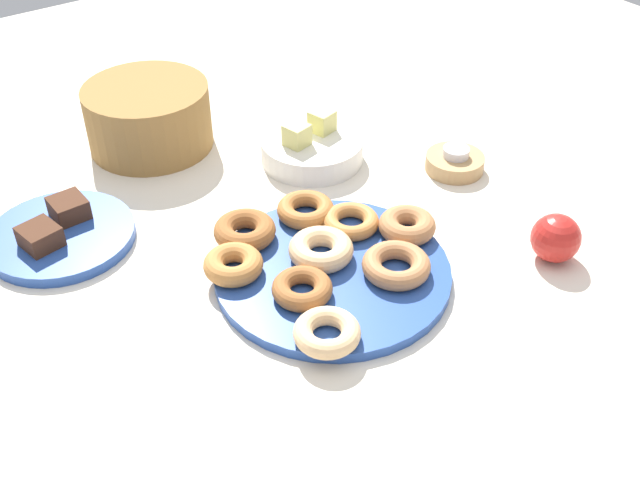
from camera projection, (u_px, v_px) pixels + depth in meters
ground_plane at (333, 277)px, 1.05m from camera, size 2.40×2.40×0.00m
donut_plate at (333, 272)px, 1.05m from camera, size 0.33×0.33×0.02m
donut_0 at (406, 225)px, 1.10m from camera, size 0.09×0.09×0.03m
donut_1 at (302, 288)px, 0.99m from camera, size 0.10×0.10×0.02m
donut_2 at (396, 265)px, 1.03m from camera, size 0.12×0.12×0.03m
donut_3 at (327, 332)px, 0.93m from camera, size 0.09×0.09×0.02m
donut_4 at (245, 231)px, 1.09m from camera, size 0.11×0.11×0.03m
donut_5 at (351, 221)px, 1.11m from camera, size 0.11×0.11×0.02m
donut_6 at (322, 249)px, 1.05m from camera, size 0.09×0.09×0.03m
donut_7 at (233, 264)px, 1.03m from camera, size 0.09×0.09×0.03m
donut_8 at (306, 210)px, 1.13m from camera, size 0.10×0.10×0.03m
cake_plate at (61, 236)px, 1.11m from camera, size 0.21×0.21×0.02m
brownie_near at (40, 236)px, 1.07m from camera, size 0.06×0.06×0.03m
brownie_far at (69, 208)px, 1.13m from camera, size 0.05×0.05×0.03m
candle_holder at (455, 163)px, 1.26m from camera, size 0.10×0.10×0.03m
tealight at (456, 152)px, 1.25m from camera, size 0.04×0.04×0.01m
basket at (149, 117)px, 1.30m from camera, size 0.28×0.28×0.11m
fruit_bowl at (312, 149)px, 1.28m from camera, size 0.17×0.17×0.04m
melon_chunk_left at (297, 135)px, 1.24m from camera, size 0.04×0.04×0.04m
melon_chunk_right at (322, 121)px, 1.28m from camera, size 0.04×0.04×0.04m
apple at (556, 238)px, 1.07m from camera, size 0.07×0.07×0.07m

